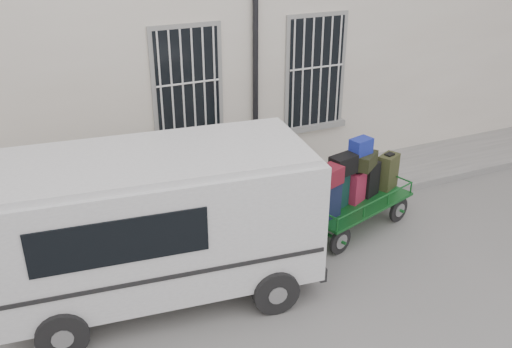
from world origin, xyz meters
name	(u,v)px	position (x,y,z in m)	size (l,w,h in m)	color
ground	(275,269)	(0.00, 0.00, 0.00)	(80.00, 80.00, 0.00)	slate
building	(168,22)	(0.00, 5.50, 3.00)	(24.00, 5.15, 6.00)	beige
sidewalk	(226,206)	(0.00, 2.20, 0.07)	(24.00, 1.70, 0.15)	slate
luggage_cart	(354,187)	(1.80, 0.58, 0.85)	(2.52, 1.54, 1.72)	black
van	(158,217)	(-1.80, 0.16, 1.31)	(4.70, 2.44, 2.28)	silver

